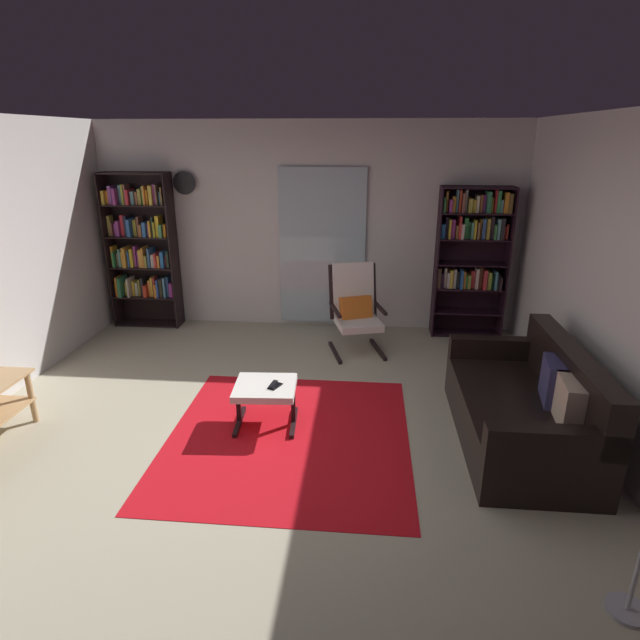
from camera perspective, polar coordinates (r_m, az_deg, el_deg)
name	(u,v)px	position (r m, az deg, el deg)	size (l,w,h in m)	color
ground_plane	(269,441)	(4.44, -5.65, -13.17)	(7.02, 7.02, 0.00)	#B5AD92
wall_back	(308,228)	(6.69, -1.38, 10.19)	(5.60, 0.06, 2.60)	silver
glass_door_panel	(322,248)	(6.65, 0.24, 7.95)	(1.10, 0.01, 2.00)	silver
area_rug	(289,436)	(4.48, -3.48, -12.69)	(2.02, 2.17, 0.01)	red
bookshelf_near_tv	(142,247)	(7.10, -19.07, 7.67)	(0.86, 0.30, 1.99)	black
bookshelf_near_sofa	(472,251)	(6.61, 16.47, 7.33)	(0.86, 0.30, 1.85)	black
leather_sofa	(527,409)	(4.58, 21.88, -9.14)	(0.90, 1.75, 0.83)	black
lounge_armchair	(355,306)	(6.00, 3.94, 1.50)	(0.71, 0.78, 1.02)	black
ottoman	(265,392)	(4.51, -6.07, -7.90)	(0.55, 0.51, 0.39)	white
tv_remote	(273,385)	(4.46, -5.18, -7.12)	(0.04, 0.14, 0.02)	black
cell_phone	(275,386)	(4.44, -4.98, -7.29)	(0.07, 0.14, 0.01)	black
wall_clock	(184,183)	(6.90, -14.76, 14.47)	(0.29, 0.03, 0.29)	silver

